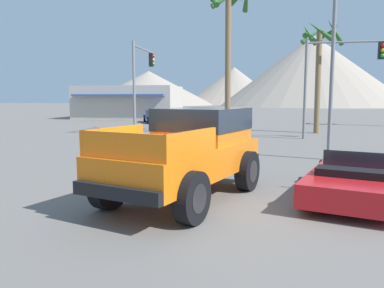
{
  "coord_description": "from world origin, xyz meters",
  "views": [
    {
      "loc": [
        1.44,
        -8.14,
        2.29
      ],
      "look_at": [
        -0.19,
        1.09,
        1.15
      ],
      "focal_mm": 35.0,
      "sensor_mm": 36.0,
      "label": 1
    }
  ],
  "objects": [
    {
      "name": "red_convertible_car",
      "position": [
        3.62,
        0.7,
        0.42
      ],
      "size": [
        2.97,
        4.38,
        1.04
      ],
      "rotation": [
        0.0,
        0.0,
        -0.32
      ],
      "color": "red",
      "rests_on": "ground_plane"
    },
    {
      "name": "traffic_light_main",
      "position": [
        5.75,
        13.82,
        3.95
      ],
      "size": [
        4.51,
        0.38,
        5.58
      ],
      "color": "slate",
      "rests_on": "ground_plane"
    },
    {
      "name": "street_lamp_post",
      "position": [
        4.06,
        6.41,
        5.38
      ],
      "size": [
        0.9,
        0.24,
        9.16
      ],
      "color": "slate",
      "rests_on": "ground_plane"
    },
    {
      "name": "traffic_light_crosswalk",
      "position": [
        -5.96,
        15.36,
        4.02
      ],
      "size": [
        0.38,
        4.37,
        5.69
      ],
      "rotation": [
        0.0,
        0.0,
        1.57
      ],
      "color": "slate",
      "rests_on": "ground_plane"
    },
    {
      "name": "distant_mountain_range",
      "position": [
        7.48,
        116.01,
        7.84
      ],
      "size": [
        113.84,
        71.62,
        20.7
      ],
      "color": "gray",
      "rests_on": "ground_plane"
    },
    {
      "name": "palm_tree_tall",
      "position": [
        -0.5,
        15.63,
        6.88
      ],
      "size": [
        2.98,
        2.83,
        9.31
      ],
      "color": "brown",
      "rests_on": "ground_plane"
    },
    {
      "name": "palm_tree_leaning",
      "position": [
        5.28,
        17.66,
        5.39
      ],
      "size": [
        2.76,
        2.98,
        7.18
      ],
      "color": "brown",
      "rests_on": "ground_plane"
    },
    {
      "name": "orange_pickup_truck",
      "position": [
        -0.09,
        0.4,
        1.16
      ],
      "size": [
        3.4,
        5.27,
        2.05
      ],
      "rotation": [
        0.0,
        0.0,
        -0.32
      ],
      "color": "orange",
      "rests_on": "ground_plane"
    },
    {
      "name": "parked_car_blue",
      "position": [
        -8.19,
        26.31,
        0.61
      ],
      "size": [
        3.41,
        4.7,
        1.19
      ],
      "rotation": [
        0.0,
        0.0,
        3.56
      ],
      "color": "#334C9E",
      "rests_on": "ground_plane"
    },
    {
      "name": "storefront_building",
      "position": [
        -13.18,
        33.03,
        1.83
      ],
      "size": [
        11.23,
        7.29,
        3.65
      ],
      "color": "#BCB2A3",
      "rests_on": "ground_plane"
    },
    {
      "name": "ground_plane",
      "position": [
        0.0,
        0.0,
        0.0
      ],
      "size": [
        320.0,
        320.0,
        0.0
      ],
      "primitive_type": "plane",
      "color": "slate"
    }
  ]
}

